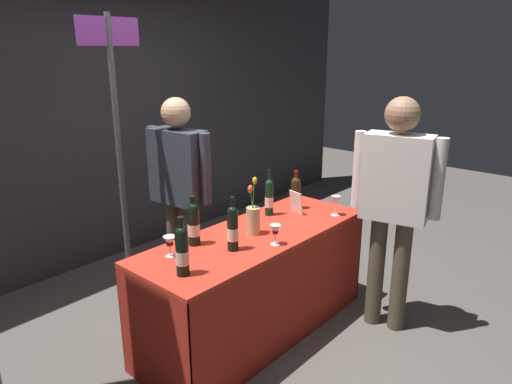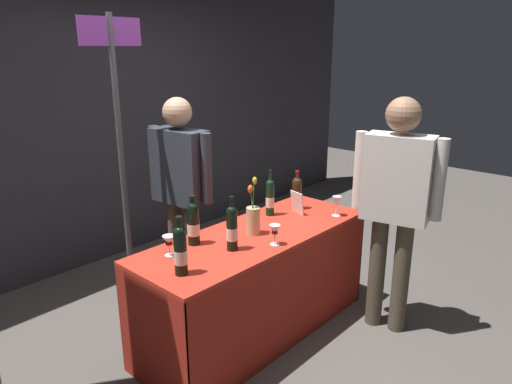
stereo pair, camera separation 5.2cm
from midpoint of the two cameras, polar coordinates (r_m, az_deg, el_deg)
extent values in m
plane|color=#514C47|center=(3.63, 0.43, -16.50)|extent=(12.00, 12.00, 0.00)
cube|color=#2D2D33|center=(4.66, -18.53, 8.20)|extent=(7.64, 0.12, 2.71)
cube|color=red|center=(3.27, 0.46, -5.25)|extent=(1.82, 0.66, 0.02)
cube|color=#A32519|center=(3.25, 4.82, -13.06)|extent=(1.82, 0.01, 0.75)
cube|color=#A32519|center=(3.63, -3.42, -9.60)|extent=(1.82, 0.01, 0.75)
cube|color=#A32519|center=(2.92, -12.07, -17.29)|extent=(0.01, 0.66, 0.75)
cube|color=#A32519|center=(4.08, 9.02, -6.65)|extent=(0.01, 0.66, 0.75)
cylinder|color=black|center=(2.68, -8.63, -7.43)|extent=(0.07, 0.07, 0.25)
sphere|color=black|center=(2.63, -8.76, -4.90)|extent=(0.07, 0.07, 0.07)
cylinder|color=black|center=(2.61, -8.79, -4.12)|extent=(0.03, 0.03, 0.08)
cylinder|color=black|center=(2.60, -8.84, -3.15)|extent=(0.04, 0.04, 0.02)
cylinder|color=beige|center=(2.68, -8.61, -7.83)|extent=(0.08, 0.08, 0.08)
cylinder|color=black|center=(2.96, -2.44, -4.75)|extent=(0.07, 0.07, 0.26)
sphere|color=black|center=(2.91, -2.47, -2.39)|extent=(0.07, 0.07, 0.07)
cylinder|color=black|center=(2.90, -2.48, -1.64)|extent=(0.03, 0.03, 0.08)
cylinder|color=black|center=(2.88, -2.49, -0.72)|extent=(0.03, 0.03, 0.02)
cylinder|color=beige|center=(2.97, -2.43, -5.12)|extent=(0.07, 0.07, 0.08)
cylinder|color=black|center=(3.07, -7.15, -4.17)|extent=(0.08, 0.08, 0.25)
sphere|color=black|center=(3.02, -7.24, -1.97)|extent=(0.08, 0.08, 0.08)
cylinder|color=black|center=(3.01, -7.26, -1.37)|extent=(0.03, 0.03, 0.07)
cylinder|color=black|center=(3.00, -7.29, -0.60)|extent=(0.04, 0.04, 0.02)
cylinder|color=beige|center=(3.07, -7.14, -4.51)|extent=(0.08, 0.08, 0.08)
cylinder|color=black|center=(3.57, 2.14, -0.91)|extent=(0.06, 0.06, 0.25)
sphere|color=black|center=(3.53, 2.16, 1.02)|extent=(0.06, 0.06, 0.06)
cylinder|color=black|center=(3.52, 2.17, 1.72)|extent=(0.02, 0.02, 0.09)
cylinder|color=black|center=(3.51, 2.18, 2.56)|extent=(0.03, 0.03, 0.02)
cylinder|color=beige|center=(3.58, 2.14, -1.22)|extent=(0.07, 0.07, 0.08)
cylinder|color=#38230F|center=(3.73, 5.39, -0.42)|extent=(0.07, 0.07, 0.22)
sphere|color=#38230F|center=(3.69, 5.43, 1.24)|extent=(0.07, 0.07, 0.07)
cylinder|color=#38230F|center=(3.68, 5.45, 1.78)|extent=(0.03, 0.03, 0.07)
cylinder|color=maroon|center=(3.67, 5.47, 2.46)|extent=(0.03, 0.03, 0.02)
cylinder|color=beige|center=(3.73, 5.38, -0.68)|extent=(0.08, 0.08, 0.07)
cylinder|color=silver|center=(3.65, 10.15, -2.83)|extent=(0.07, 0.07, 0.00)
cylinder|color=silver|center=(3.63, 10.18, -2.23)|extent=(0.01, 0.01, 0.08)
cone|color=silver|center=(3.61, 10.24, -1.09)|extent=(0.07, 0.07, 0.07)
cylinder|color=silver|center=(3.08, 2.77, -6.40)|extent=(0.06, 0.06, 0.00)
cylinder|color=silver|center=(3.07, 2.78, -5.78)|extent=(0.01, 0.01, 0.07)
cone|color=silver|center=(3.04, 2.80, -4.61)|extent=(0.07, 0.07, 0.07)
cylinder|color=#590C19|center=(3.05, 2.79, -4.94)|extent=(0.04, 0.04, 0.02)
cylinder|color=silver|center=(2.97, -9.97, -7.61)|extent=(0.06, 0.06, 0.00)
cylinder|color=silver|center=(2.95, -10.00, -7.00)|extent=(0.01, 0.01, 0.07)
cone|color=silver|center=(2.93, -10.07, -5.85)|extent=(0.08, 0.08, 0.06)
cylinder|color=#590C19|center=(2.94, -10.05, -6.17)|extent=(0.04, 0.04, 0.02)
cylinder|color=tan|center=(3.21, 0.11, -3.54)|extent=(0.09, 0.09, 0.19)
cylinder|color=#38722D|center=(3.18, 0.09, -1.59)|extent=(0.05, 0.02, 0.23)
ellipsoid|color=#E05B1E|center=(3.14, -0.26, 0.32)|extent=(0.03, 0.03, 0.05)
cylinder|color=#38722D|center=(3.16, 0.13, -1.18)|extent=(0.04, 0.02, 0.29)
ellipsoid|color=gold|center=(3.13, 0.27, 1.41)|extent=(0.03, 0.03, 0.05)
cylinder|color=#38722D|center=(3.18, 0.01, -1.63)|extent=(0.02, 0.05, 0.22)
ellipsoid|color=#E05B1E|center=(3.16, -0.20, 0.41)|extent=(0.03, 0.03, 0.05)
cube|color=silver|center=(3.63, 5.44, -1.31)|extent=(0.06, 0.14, 0.18)
cylinder|color=#4C4233|center=(4.01, -9.33, -6.55)|extent=(0.12, 0.12, 0.83)
cylinder|color=#4C4233|center=(3.89, -7.40, -7.24)|extent=(0.12, 0.12, 0.83)
cube|color=#2D333D|center=(3.72, -8.85, 3.11)|extent=(0.26, 0.49, 0.59)
sphere|color=tan|center=(3.64, -9.16, 9.60)|extent=(0.23, 0.23, 0.23)
cylinder|color=#2D333D|center=(3.91, -11.80, 4.01)|extent=(0.08, 0.08, 0.54)
cylinder|color=#2D333D|center=(3.52, -5.61, 2.84)|extent=(0.08, 0.08, 0.54)
cylinder|color=#4C4233|center=(3.60, 17.65, -9.84)|extent=(0.12, 0.12, 0.85)
cylinder|color=#4C4233|center=(3.63, 14.92, -9.34)|extent=(0.12, 0.12, 0.85)
cube|color=beige|center=(3.36, 17.30, 1.60)|extent=(0.30, 0.49, 0.60)
sphere|color=#8C664C|center=(3.27, 17.98, 8.98)|extent=(0.23, 0.23, 0.23)
cylinder|color=beige|center=(3.31, 21.89, 1.34)|extent=(0.08, 0.08, 0.56)
cylinder|color=beige|center=(3.41, 12.92, 2.62)|extent=(0.08, 0.08, 0.56)
cylinder|color=#47474C|center=(3.70, -15.60, 2.70)|extent=(0.04, 0.04, 2.25)
cube|color=#7A3393|center=(3.60, -16.93, 18.24)|extent=(0.49, 0.02, 0.20)
camera|label=1|loc=(0.03, -89.52, 0.15)|focal=32.80mm
camera|label=2|loc=(0.03, 90.48, -0.15)|focal=32.80mm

